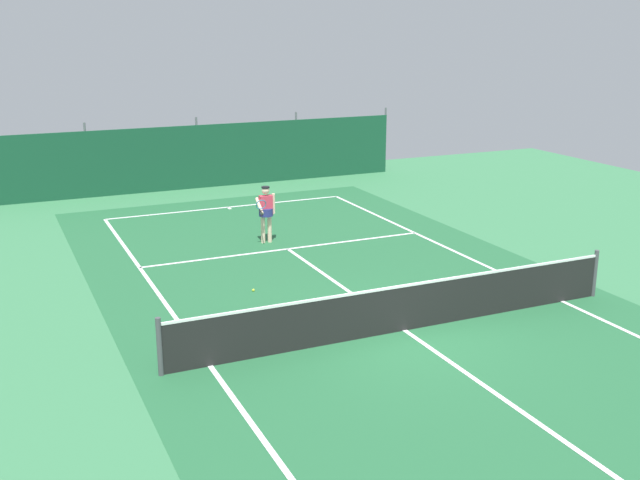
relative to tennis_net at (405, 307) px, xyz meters
name	(u,v)px	position (x,y,z in m)	size (l,w,h in m)	color
ground_plane	(404,331)	(0.00, 0.00, -0.51)	(36.00, 36.00, 0.00)	#387A4C
court_surface	(404,330)	(0.00, 0.00, -0.51)	(11.02, 26.60, 0.01)	#236038
tennis_net	(405,307)	(0.00, 0.00, 0.00)	(10.12, 0.10, 1.10)	black
back_fence	(195,169)	(0.00, 15.96, 0.16)	(16.30, 0.98, 2.70)	#14472D
tennis_player	(266,210)	(-0.30, 7.28, 0.45)	(0.72, 0.75, 1.64)	beige
tennis_ball_near_player	(253,290)	(-2.03, 3.51, -0.48)	(0.07, 0.07, 0.07)	#CCDB33
tennis_ball_midcourt	(334,311)	(-0.87, 1.53, -0.48)	(0.07, 0.07, 0.07)	#CCDB33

